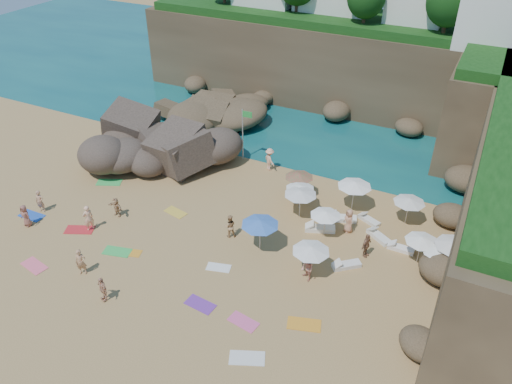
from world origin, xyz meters
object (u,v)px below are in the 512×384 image
at_px(rock_outcrop, 157,167).
at_px(person_stand_1, 230,226).
at_px(parasol_2, 410,200).
at_px(person_stand_0, 40,201).
at_px(person_stand_5, 181,143).
at_px(flag_pole, 244,128).
at_px(person_stand_4, 349,221).
at_px(person_stand_6, 88,218).
at_px(person_stand_3, 366,245).
at_px(person_stand_2, 270,159).
at_px(parasol_1, 355,184).
at_px(parasol_0, 301,193).
at_px(lounger_0, 320,229).

height_order(rock_outcrop, person_stand_1, rock_outcrop).
xyz_separation_m(rock_outcrop, parasol_2, (20.02, 1.52, 1.89)).
relative_size(person_stand_0, person_stand_5, 0.90).
distance_m(flag_pole, person_stand_4, 12.37).
distance_m(parasol_2, person_stand_6, 21.81).
relative_size(person_stand_0, person_stand_3, 1.00).
xyz_separation_m(flag_pole, person_stand_0, (-9.62, -13.13, -2.06)).
bearing_deg(person_stand_2, parasol_1, -161.20).
xyz_separation_m(parasol_0, person_stand_5, (-12.65, 4.07, -1.05)).
bearing_deg(person_stand_5, flag_pole, -20.49).
height_order(parasol_1, person_stand_4, parasol_1).
height_order(parasol_2, lounger_0, parasol_2).
relative_size(person_stand_1, person_stand_5, 0.88).
xyz_separation_m(parasol_2, person_stand_0, (-23.76, -10.22, -1.04)).
relative_size(person_stand_1, person_stand_3, 0.98).
height_order(person_stand_3, person_stand_5, person_stand_5).
relative_size(parasol_1, parasol_2, 1.12).
height_order(parasol_1, person_stand_5, parasol_1).
relative_size(parasol_1, person_stand_1, 1.46).
distance_m(lounger_0, person_stand_0, 19.92).
bearing_deg(person_stand_0, person_stand_4, 7.82).
distance_m(parasol_1, person_stand_3, 5.34).
distance_m(lounger_0, person_stand_1, 6.19).
xyz_separation_m(rock_outcrop, person_stand_6, (0.83, -8.81, 0.97)).
bearing_deg(person_stand_4, parasol_2, 81.21).
bearing_deg(parasol_1, person_stand_5, 174.34).
bearing_deg(parasol_2, person_stand_4, -140.76).
bearing_deg(person_stand_2, flag_pole, 22.83).
distance_m(parasol_2, person_stand_2, 11.80).
bearing_deg(lounger_0, person_stand_5, 139.85).
bearing_deg(rock_outcrop, person_stand_4, -4.08).
height_order(parasol_0, person_stand_4, parasol_0).
distance_m(lounger_0, person_stand_6, 15.75).
bearing_deg(person_stand_0, person_stand_5, 58.07).
height_order(parasol_2, person_stand_5, parasol_2).
bearing_deg(person_stand_6, person_stand_3, 133.00).
height_order(rock_outcrop, person_stand_6, person_stand_6).
xyz_separation_m(parasol_2, person_stand_2, (-11.54, 2.31, -0.93)).
relative_size(parasol_1, person_stand_3, 1.43).
relative_size(person_stand_0, person_stand_1, 1.02).
bearing_deg(person_stand_0, person_stand_2, 33.34).
relative_size(person_stand_4, person_stand_5, 0.93).
bearing_deg(person_stand_2, lounger_0, 174.09).
xyz_separation_m(person_stand_1, person_stand_5, (-9.33, 8.25, 0.11)).
xyz_separation_m(parasol_0, person_stand_4, (3.62, -0.17, -1.11)).
xyz_separation_m(person_stand_3, person_stand_6, (-17.64, -5.66, 0.12)).
bearing_deg(person_stand_2, person_stand_1, 133.78).
bearing_deg(lounger_0, rock_outcrop, 151.40).
bearing_deg(flag_pole, rock_outcrop, -143.05).
xyz_separation_m(person_stand_2, person_stand_4, (8.22, -5.02, -0.07)).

